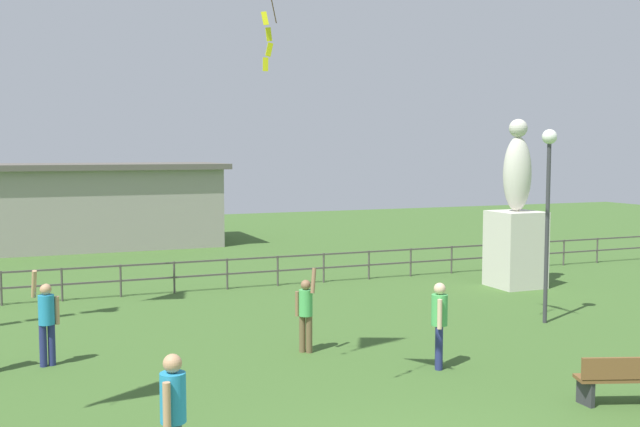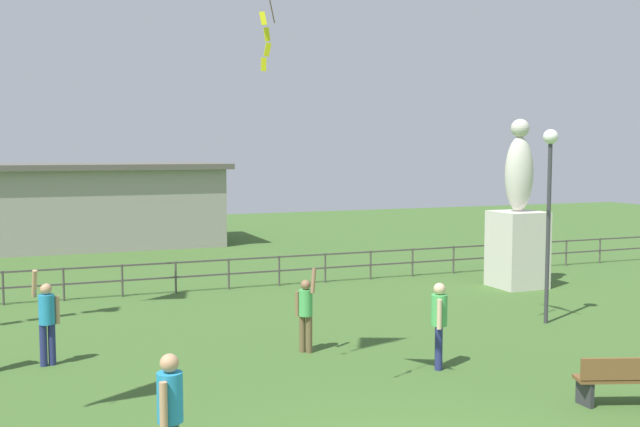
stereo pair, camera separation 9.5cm
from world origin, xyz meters
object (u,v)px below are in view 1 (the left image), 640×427
park_bench (623,378)px  person_5 (306,310)px  person_6 (439,319)px  statue_monument (516,228)px  person_1 (47,318)px  person_4 (173,413)px  lamppost (548,184)px

park_bench → person_5: bearing=126.5°
person_5 → person_6: person_5 is taller
statue_monument → person_1: statue_monument is taller
statue_monument → person_6: bearing=-135.3°
park_bench → person_1: size_ratio=0.81×
statue_monument → person_1: size_ratio=2.70×
statue_monument → person_5: bearing=-152.1°
park_bench → person_1: person_1 is taller
statue_monument → person_1: bearing=-165.2°
park_bench → person_1: bearing=145.7°
person_4 → person_5: (3.77, 5.31, -0.09)m
person_5 → person_6: bearing=-45.8°
person_1 → person_5: (5.05, -0.98, -0.06)m
lamppost → person_5: lamppost is taller
person_4 → person_6: bearing=29.6°
lamppost → park_bench: lamppost is taller
statue_monument → person_1: 14.24m
statue_monument → person_4: bearing=-141.5°
park_bench → statue_monument: bearing=62.6°
park_bench → person_6: (-1.73, 2.97, 0.50)m
lamppost → park_bench: (-2.69, -5.32, -2.94)m
lamppost → statue_monument: bearing=61.8°
person_4 → person_5: person_5 is taller
person_6 → statue_monument: bearing=44.7°
park_bench → person_4: person_4 is taller
park_bench → lamppost: bearing=63.2°
lamppost → person_6: lamppost is taller
park_bench → person_5: 6.25m
person_4 → person_6: (5.75, 3.27, -0.03)m
statue_monument → person_1: (-13.75, -3.63, -0.86)m
statue_monument → person_4: (-12.47, -9.92, -0.83)m
person_6 → lamppost: bearing=28.0°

